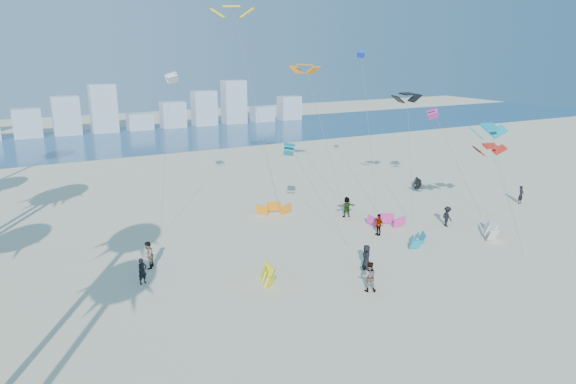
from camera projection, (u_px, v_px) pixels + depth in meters
name	position (u px, v px, depth m)	size (l,w,h in m)	color
ground	(396.00, 377.00, 24.03)	(220.00, 220.00, 0.00)	beige
ocean	(108.00, 141.00, 85.31)	(220.00, 220.00, 0.00)	navy
kitesurfer_near	(142.00, 271.00, 33.39)	(0.62, 0.41, 1.70)	black
kitesurfer_mid	(369.00, 277.00, 32.33)	(0.93, 0.72, 1.91)	gray
kitesurfers_far	(355.00, 224.00, 42.32)	(36.22, 11.19, 1.89)	black
grounded_kites	(379.00, 221.00, 44.34)	(26.78, 17.56, 1.03)	yellow
flying_kites	(343.00, 82.00, 44.69)	(27.32, 22.30, 18.46)	#0D8A9F
distant_skyline	(89.00, 116.00, 92.47)	(85.00, 3.00, 8.40)	#9EADBF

